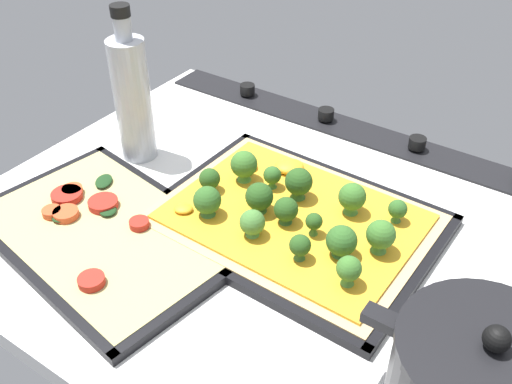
# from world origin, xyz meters

# --- Properties ---
(ground_plane) EXTENTS (0.84, 0.66, 0.03)m
(ground_plane) POSITION_xyz_m (0.00, 0.00, -0.01)
(ground_plane) COLOR white
(stove_control_panel) EXTENTS (0.81, 0.07, 0.03)m
(stove_control_panel) POSITION_xyz_m (0.00, -0.29, 0.01)
(stove_control_panel) COLOR black
(stove_control_panel) RESTS_ON ground_plane
(baking_tray_front) EXTENTS (0.38, 0.29, 0.01)m
(baking_tray_front) POSITION_xyz_m (-0.02, -0.02, 0.00)
(baking_tray_front) COLOR black
(baking_tray_front) RESTS_ON ground_plane
(broccoli_pizza) EXTENTS (0.36, 0.27, 0.06)m
(broccoli_pizza) POSITION_xyz_m (-0.02, -0.02, 0.02)
(broccoli_pizza) COLOR tan
(broccoli_pizza) RESTS_ON baking_tray_front
(baking_tray_back) EXTENTS (0.39, 0.29, 0.01)m
(baking_tray_back) POSITION_xyz_m (0.18, 0.14, 0.00)
(baking_tray_back) COLOR black
(baking_tray_back) RESTS_ON ground_plane
(veggie_pizza_back) EXTENTS (0.37, 0.26, 0.02)m
(veggie_pizza_back) POSITION_xyz_m (0.19, 0.14, 0.01)
(veggie_pizza_back) COLOR tan
(veggie_pizza_back) RESTS_ON baking_tray_back
(oil_bottle) EXTENTS (0.06, 0.06, 0.25)m
(oil_bottle) POSITION_xyz_m (0.28, -0.03, 0.10)
(oil_bottle) COLOR #B7BCC6
(oil_bottle) RESTS_ON ground_plane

